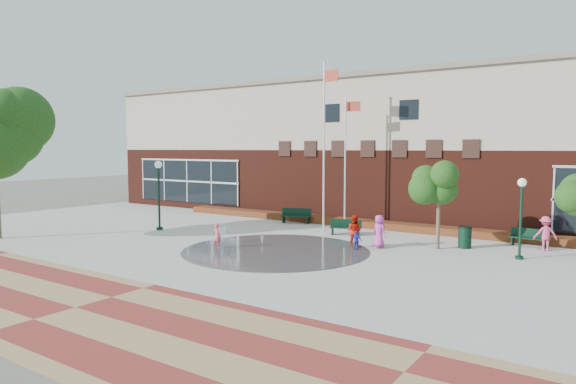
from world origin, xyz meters
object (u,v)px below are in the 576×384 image
Objects in this scene: flagpole_right at (346,154)px; child_splash at (217,236)px; bench_left at (296,219)px; trash_can at (465,237)px; flagpole_left at (325,138)px.

child_splash is at bearing -111.29° from flagpole_right.
child_splash is at bearing -99.86° from bench_left.
flagpole_right is 5.32m from bench_left.
child_splash reaches higher than trash_can.
trash_can is at bearing -22.35° from flagpole_right.
flagpole_left is 8.75m from child_splash.
trash_can is 0.88× the size of child_splash.
flagpole_right is 9.51m from child_splash.
flagpole_left is 7.97× the size of child_splash.
bench_left is at bearing 168.47° from trash_can.
flagpole_right is 4.00× the size of bench_left.
bench_left is at bearing 169.30° from flagpole_right.
child_splash is (-9.38, -6.52, 0.06)m from trash_can.
child_splash reaches higher than bench_left.
flagpole_left reaches higher than child_splash.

